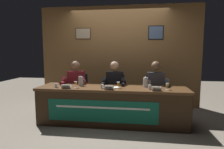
{
  "coord_description": "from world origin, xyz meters",
  "views": [
    {
      "loc": [
        0.5,
        -3.68,
        1.43
      ],
      "look_at": [
        0.0,
        0.0,
        0.98
      ],
      "focal_mm": 30.43,
      "sensor_mm": 36.0,
      "label": 1
    }
  ],
  "objects_px": {
    "nameplate_left": "(66,86)",
    "juice_glass_left": "(76,83)",
    "water_cup_right": "(150,87)",
    "water_pitcher_right_side": "(146,82)",
    "juice_glass_center": "(118,84)",
    "panelist_right": "(156,86)",
    "nameplate_center": "(109,88)",
    "conference_table": "(111,100)",
    "water_cup_center": "(102,87)",
    "panelist_center": "(114,85)",
    "document_stack_center": "(114,87)",
    "water_pitcher_left_side": "(81,81)",
    "chair_right": "(154,96)",
    "panelist_left": "(75,84)",
    "chair_center": "(115,95)",
    "nameplate_right": "(157,89)",
    "juice_glass_right": "(167,85)",
    "water_cup_left": "(56,86)",
    "chair_left": "(78,94)"
  },
  "relations": [
    {
      "from": "nameplate_left",
      "to": "juice_glass_left",
      "type": "relative_size",
      "value": 1.5
    },
    {
      "from": "water_cup_right",
      "to": "water_pitcher_right_side",
      "type": "xyz_separation_m",
      "value": [
        -0.06,
        0.22,
        0.06
      ]
    },
    {
      "from": "juice_glass_center",
      "to": "panelist_right",
      "type": "distance_m",
      "value": 0.89
    },
    {
      "from": "nameplate_center",
      "to": "water_pitcher_right_side",
      "type": "relative_size",
      "value": 0.83
    },
    {
      "from": "conference_table",
      "to": "juice_glass_left",
      "type": "xyz_separation_m",
      "value": [
        -0.68,
        -0.07,
        0.32
      ]
    },
    {
      "from": "panelist_right",
      "to": "water_pitcher_right_side",
      "type": "distance_m",
      "value": 0.37
    },
    {
      "from": "water_cup_center",
      "to": "water_cup_right",
      "type": "relative_size",
      "value": 1.0
    },
    {
      "from": "conference_table",
      "to": "panelist_center",
      "type": "bearing_deg",
      "value": 89.52
    },
    {
      "from": "document_stack_center",
      "to": "water_pitcher_left_side",
      "type": "bearing_deg",
      "value": 168.33
    },
    {
      "from": "chair_right",
      "to": "water_pitcher_right_side",
      "type": "distance_m",
      "value": 0.65
    },
    {
      "from": "water_cup_center",
      "to": "document_stack_center",
      "type": "distance_m",
      "value": 0.24
    },
    {
      "from": "panelist_left",
      "to": "juice_glass_center",
      "type": "height_order",
      "value": "panelist_left"
    },
    {
      "from": "nameplate_left",
      "to": "juice_glass_center",
      "type": "relative_size",
      "value": 1.5
    },
    {
      "from": "chair_center",
      "to": "nameplate_right",
      "type": "height_order",
      "value": "chair_center"
    },
    {
      "from": "juice_glass_left",
      "to": "document_stack_center",
      "type": "distance_m",
      "value": 0.74
    },
    {
      "from": "chair_right",
      "to": "nameplate_right",
      "type": "height_order",
      "value": "chair_right"
    },
    {
      "from": "juice_glass_right",
      "to": "water_cup_right",
      "type": "relative_size",
      "value": 1.46
    },
    {
      "from": "water_cup_left",
      "to": "panelist_right",
      "type": "height_order",
      "value": "panelist_right"
    },
    {
      "from": "chair_left",
      "to": "nameplate_center",
      "type": "relative_size",
      "value": 5.22
    },
    {
      "from": "chair_left",
      "to": "nameplate_right",
      "type": "distance_m",
      "value": 1.94
    },
    {
      "from": "water_cup_right",
      "to": "document_stack_center",
      "type": "xyz_separation_m",
      "value": [
        -0.68,
        0.06,
        -0.03
      ]
    },
    {
      "from": "chair_center",
      "to": "nameplate_right",
      "type": "xyz_separation_m",
      "value": [
        0.84,
        -0.83,
        0.33
      ]
    },
    {
      "from": "panelist_left",
      "to": "panelist_center",
      "type": "relative_size",
      "value": 1.0
    },
    {
      "from": "juice_glass_left",
      "to": "nameplate_right",
      "type": "xyz_separation_m",
      "value": [
        1.53,
        -0.1,
        -0.05
      ]
    },
    {
      "from": "document_stack_center",
      "to": "conference_table",
      "type": "bearing_deg",
      "value": -149.12
    },
    {
      "from": "chair_left",
      "to": "water_pitcher_right_side",
      "type": "distance_m",
      "value": 1.66
    },
    {
      "from": "juice_glass_center",
      "to": "water_pitcher_left_side",
      "type": "bearing_deg",
      "value": 167.04
    },
    {
      "from": "chair_left",
      "to": "juice_glass_right",
      "type": "bearing_deg",
      "value": -19.79
    },
    {
      "from": "juice_glass_center",
      "to": "water_cup_center",
      "type": "height_order",
      "value": "juice_glass_center"
    },
    {
      "from": "water_pitcher_right_side",
      "to": "panelist_center",
      "type": "bearing_deg",
      "value": 157.67
    },
    {
      "from": "panelist_center",
      "to": "juice_glass_right",
      "type": "bearing_deg",
      "value": -25.27
    },
    {
      "from": "chair_center",
      "to": "water_pitcher_left_side",
      "type": "relative_size",
      "value": 4.32
    },
    {
      "from": "water_pitcher_left_side",
      "to": "water_pitcher_right_side",
      "type": "xyz_separation_m",
      "value": [
        1.33,
        0.02,
        0.0
      ]
    },
    {
      "from": "chair_left",
      "to": "nameplate_left",
      "type": "xyz_separation_m",
      "value": [
        0.04,
        -0.83,
        0.33
      ]
    },
    {
      "from": "juice_glass_center",
      "to": "nameplate_right",
      "type": "xyz_separation_m",
      "value": [
        0.7,
        -0.16,
        -0.05
      ]
    },
    {
      "from": "chair_left",
      "to": "panelist_right",
      "type": "distance_m",
      "value": 1.8
    },
    {
      "from": "chair_left",
      "to": "panelist_left",
      "type": "bearing_deg",
      "value": -90.0
    },
    {
      "from": "juice_glass_center",
      "to": "panelist_right",
      "type": "bearing_deg",
      "value": 32.46
    },
    {
      "from": "panelist_center",
      "to": "nameplate_right",
      "type": "height_order",
      "value": "panelist_center"
    },
    {
      "from": "nameplate_left",
      "to": "panelist_center",
      "type": "xyz_separation_m",
      "value": [
        0.85,
        0.63,
        -0.06
      ]
    },
    {
      "from": "chair_left",
      "to": "chair_right",
      "type": "bearing_deg",
      "value": 0.0
    },
    {
      "from": "chair_left",
      "to": "juice_glass_right",
      "type": "distance_m",
      "value": 2.08
    },
    {
      "from": "nameplate_left",
      "to": "chair_center",
      "type": "distance_m",
      "value": 1.23
    },
    {
      "from": "conference_table",
      "to": "chair_right",
      "type": "relative_size",
      "value": 3.25
    },
    {
      "from": "panelist_left",
      "to": "water_cup_left",
      "type": "distance_m",
      "value": 0.6
    },
    {
      "from": "nameplate_left",
      "to": "juice_glass_left",
      "type": "xyz_separation_m",
      "value": [
        0.16,
        0.1,
        0.05
      ]
    },
    {
      "from": "juice_glass_right",
      "to": "water_cup_left",
      "type": "bearing_deg",
      "value": -178.11
    },
    {
      "from": "conference_table",
      "to": "panelist_left",
      "type": "relative_size",
      "value": 2.39
    },
    {
      "from": "chair_center",
      "to": "water_pitcher_right_side",
      "type": "height_order",
      "value": "water_pitcher_right_side"
    },
    {
      "from": "conference_table",
      "to": "chair_center",
      "type": "height_order",
      "value": "chair_center"
    }
  ]
}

